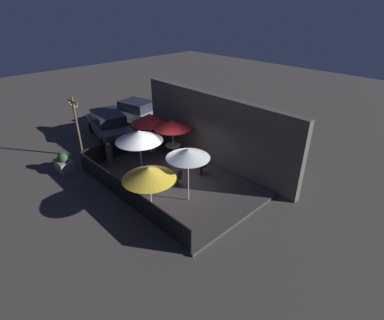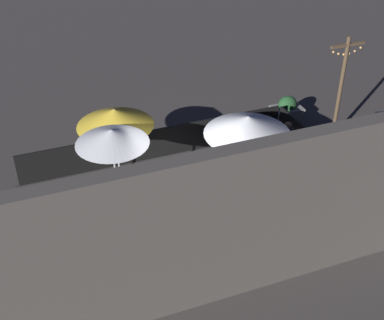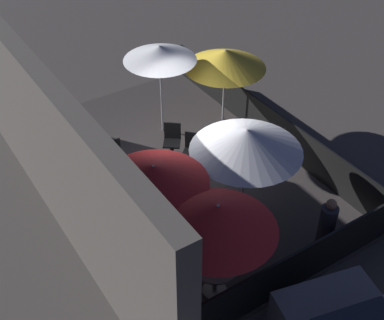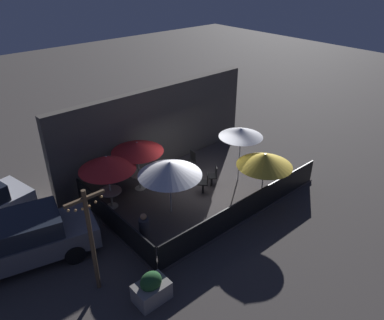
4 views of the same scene
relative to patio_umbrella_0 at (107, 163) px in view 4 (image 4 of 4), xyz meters
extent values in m
plane|color=#423D3A|center=(3.29, -1.28, -2.00)|extent=(60.00, 60.00, 0.00)
cube|color=#383333|center=(3.29, -1.28, -1.94)|extent=(8.09, 5.19, 0.12)
cube|color=#4C4742|center=(3.29, 1.54, -0.16)|extent=(9.69, 0.36, 3.67)
cube|color=black|center=(3.29, -3.83, -1.40)|extent=(7.89, 0.05, 0.95)
cube|color=black|center=(-0.71, -1.28, -1.40)|extent=(0.05, 4.99, 0.95)
cylinder|color=#B2B2B7|center=(0.00, 0.00, -0.81)|extent=(0.05, 0.05, 2.14)
cone|color=red|center=(0.00, 0.00, 0.00)|extent=(2.05, 2.05, 0.53)
cylinder|color=#B2B2B7|center=(1.50, 0.33, -0.83)|extent=(0.05, 0.05, 2.09)
cone|color=red|center=(1.50, 0.33, 0.01)|extent=(2.02, 2.02, 0.40)
cylinder|color=#B2B2B7|center=(4.96, -1.83, -0.68)|extent=(0.05, 0.05, 2.39)
cone|color=silver|center=(4.96, -1.83, 0.33)|extent=(1.76, 1.76, 0.36)
cylinder|color=#B2B2B7|center=(4.53, -3.43, -0.86)|extent=(0.05, 0.05, 2.03)
cone|color=gold|center=(4.53, -3.43, -0.09)|extent=(2.06, 2.06, 0.48)
cylinder|color=#B2B2B7|center=(1.47, -1.73, -0.83)|extent=(0.05, 0.05, 2.10)
cone|color=silver|center=(1.47, -1.73, -0.03)|extent=(2.27, 2.27, 0.50)
cylinder|color=#9E998E|center=(0.00, 0.00, -1.87)|extent=(0.46, 0.46, 0.02)
cylinder|color=#9E998E|center=(0.00, 0.00, -1.54)|extent=(0.08, 0.08, 0.66)
cylinder|color=#9E998E|center=(0.00, 0.00, -1.19)|extent=(0.83, 0.83, 0.04)
cylinder|color=#9E998E|center=(1.50, 0.33, -1.87)|extent=(0.44, 0.44, 0.02)
cylinder|color=#9E998E|center=(1.50, 0.33, -1.54)|extent=(0.08, 0.08, 0.67)
cylinder|color=#9E998E|center=(1.50, 0.33, -1.19)|extent=(0.80, 0.80, 0.04)
cube|color=black|center=(3.21, -1.57, -1.65)|extent=(0.11, 0.11, 0.45)
cube|color=black|center=(3.21, -1.57, -1.40)|extent=(0.56, 0.56, 0.04)
cube|color=black|center=(3.33, -1.71, -1.16)|extent=(0.32, 0.29, 0.44)
cube|color=black|center=(3.82, -1.42, -1.66)|extent=(0.11, 0.11, 0.43)
cube|color=black|center=(3.82, -1.42, -1.43)|extent=(0.56, 0.56, 0.04)
cube|color=black|center=(3.96, -1.53, -1.19)|extent=(0.27, 0.34, 0.44)
cube|color=black|center=(3.89, 0.03, -1.65)|extent=(0.09, 0.09, 0.46)
cube|color=black|center=(3.89, 0.03, -1.39)|extent=(0.45, 0.45, 0.04)
cube|color=black|center=(4.07, 0.01, -1.15)|extent=(0.08, 0.40, 0.44)
cylinder|color=#333338|center=(-0.23, -2.51, -1.39)|extent=(0.47, 0.47, 0.96)
sphere|color=#9E704C|center=(-0.23, -2.51, -0.81)|extent=(0.21, 0.21, 0.21)
cube|color=gray|center=(-1.35, -4.45, -1.71)|extent=(0.97, 0.68, 0.57)
ellipsoid|color=#235128|center=(-1.35, -4.45, -1.32)|extent=(0.63, 0.51, 0.57)
cylinder|color=brown|center=(-2.25, -3.07, -0.33)|extent=(0.12, 0.12, 3.34)
cube|color=brown|center=(-2.25, -3.07, 1.09)|extent=(1.10, 0.08, 0.08)
sphere|color=#F4B260|center=(-2.71, -3.07, 0.95)|extent=(0.07, 0.07, 0.07)
sphere|color=#F4B260|center=(-2.53, -3.07, 0.86)|extent=(0.07, 0.07, 0.07)
sphere|color=#F4B260|center=(-2.34, -3.07, 0.82)|extent=(0.07, 0.07, 0.07)
sphere|color=#F4B260|center=(-2.16, -3.07, 0.82)|extent=(0.07, 0.07, 0.07)
sphere|color=#F4B260|center=(-1.98, -3.07, 0.86)|extent=(0.07, 0.07, 0.07)
sphere|color=#F4B260|center=(-1.79, -3.07, 0.95)|extent=(0.07, 0.07, 0.07)
cube|color=#5B5B60|center=(-3.48, -0.62, -1.33)|extent=(4.78, 2.70, 0.70)
cube|color=#1E232D|center=(-3.48, -0.62, -0.68)|extent=(2.78, 2.10, 0.60)
cylinder|color=black|center=(-1.93, -0.16, -1.68)|extent=(0.66, 0.32, 0.64)
cylinder|color=black|center=(-2.30, -1.73, -1.68)|extent=(0.66, 0.32, 0.64)
cylinder|color=black|center=(-2.87, 1.44, -1.68)|extent=(0.66, 0.31, 0.64)
camera|label=1|loc=(12.57, -8.95, 5.57)|focal=28.00mm
camera|label=2|loc=(7.01, 8.78, 6.82)|focal=50.00mm
camera|label=3|loc=(-5.00, 3.75, 6.10)|focal=50.00mm
camera|label=4|loc=(-5.30, -10.68, 6.45)|focal=35.00mm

